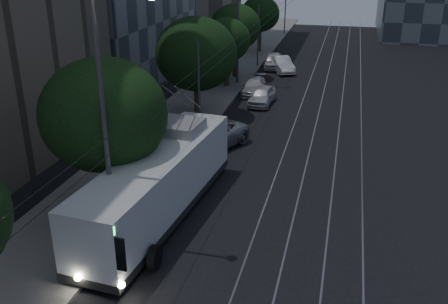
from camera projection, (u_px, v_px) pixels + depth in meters
ground at (251, 227)px, 21.66m from camera, size 120.00×120.00×0.00m
sidewalk at (209, 92)px, 41.22m from camera, size 5.00×90.00×0.15m
tram_rails at (332, 101)px, 39.00m from camera, size 4.52×90.00×0.02m
overhead_wires at (239, 52)px, 39.34m from camera, size 2.23×90.00×6.00m
trolleybus at (160, 182)px, 21.97m from camera, size 3.46×11.98×5.63m
pickup_silver at (206, 137)px, 29.47m from camera, size 4.81×6.35×1.60m
car_white_a at (262, 96)px, 38.04m from camera, size 1.82×4.07×1.36m
car_white_b at (254, 86)px, 40.80m from camera, size 2.03×4.40×1.24m
car_white_c at (282, 64)px, 47.73m from camera, size 3.19×4.63×1.45m
car_white_d at (273, 61)px, 49.17m from camera, size 2.25×4.55×1.49m
tree_1 at (104, 115)px, 21.35m from camera, size 5.49×5.49×7.08m
tree_2 at (196, 54)px, 33.98m from camera, size 5.60×5.60×6.96m
tree_3 at (226, 40)px, 41.26m from camera, size 4.00×4.00×5.84m
tree_4 at (235, 27)px, 44.02m from camera, size 4.52×4.52×6.63m
tree_5 at (260, 14)px, 55.18m from camera, size 4.31×4.31×6.17m
streetlamp_near at (112, 97)px, 18.12m from camera, size 2.50×0.44×10.37m
streetlamp_far at (243, 18)px, 41.40m from camera, size 2.30×0.44×9.41m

